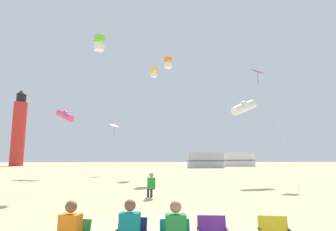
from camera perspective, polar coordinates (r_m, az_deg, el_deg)
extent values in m
plane|color=#CCB584|center=(8.34, -1.33, -21.68)|extent=(200.00, 200.00, 0.00)
cube|color=#238438|center=(5.46, -18.46, -21.63)|extent=(0.54, 0.26, 0.40)
cube|color=orange|center=(5.27, -19.55, -21.39)|extent=(0.38, 0.30, 0.52)
sphere|color=brown|center=(5.20, -19.34, -17.31)|extent=(0.20, 0.20, 0.20)
cube|color=navy|center=(5.39, -7.36, -22.16)|extent=(0.54, 0.22, 0.40)
cube|color=#147F84|center=(5.18, -7.92, -22.01)|extent=(0.37, 0.28, 0.52)
sphere|color=brown|center=(5.11, -7.82, -17.86)|extent=(0.20, 0.20, 0.20)
cube|color=#147F84|center=(5.20, 1.39, -22.72)|extent=(0.52, 0.13, 0.40)
cube|color=#238438|center=(4.99, 1.61, -22.61)|extent=(0.34, 0.22, 0.52)
sphere|color=#9E704C|center=(4.91, 1.59, -18.31)|extent=(0.20, 0.20, 0.20)
cube|color=#722D99|center=(5.55, 8.98, -21.72)|extent=(0.53, 0.20, 0.40)
cube|color=black|center=(5.31, 6.21, -22.61)|extent=(0.10, 0.47, 0.03)
cube|color=yellow|center=(5.77, 20.82, -20.77)|extent=(0.54, 0.23, 0.40)
cube|color=#238438|center=(13.37, -3.46, -13.76)|extent=(0.38, 0.28, 0.52)
sphere|color=#9E704C|center=(13.34, -3.45, -12.14)|extent=(0.20, 0.20, 0.20)
cylinder|color=#2D2D38|center=(13.59, -3.30, -14.70)|extent=(0.20, 0.38, 0.13)
cylinder|color=#2D2D38|center=(13.77, -3.45, -15.58)|extent=(0.11, 0.11, 0.42)
cylinder|color=#2D2D38|center=(13.55, -3.98, -14.71)|extent=(0.20, 0.38, 0.13)
cylinder|color=#2D2D38|center=(13.74, -4.13, -15.59)|extent=(0.11, 0.11, 0.42)
cylinder|color=silver|center=(22.67, 21.83, -1.31)|extent=(3.37, 1.52, 9.04)
cube|color=purple|center=(24.79, 17.97, 8.60)|extent=(1.22, 1.22, 0.40)
cylinder|color=purple|center=(24.61, 18.04, 7.15)|extent=(0.04, 0.04, 1.10)
cylinder|color=silver|center=(31.16, -2.70, -1.03)|extent=(2.31, 0.29, 11.96)
cube|color=yellow|center=(33.69, -2.90, 9.44)|extent=(0.82, 0.82, 0.44)
cube|color=white|center=(33.48, -2.91, 8.30)|extent=(0.82, 0.82, 0.44)
cylinder|color=silver|center=(29.20, -19.16, -5.76)|extent=(1.99, 2.36, 6.19)
cylinder|color=#E54C8C|center=(30.74, -20.50, -0.01)|extent=(2.36, 2.14, 1.48)
sphere|color=#E54C8C|center=(30.76, -20.48, 0.26)|extent=(0.76, 0.76, 0.76)
cylinder|color=silver|center=(30.68, -11.96, -6.81)|extent=(3.20, 0.45, 5.49)
cube|color=red|center=(32.42, -11.03, -2.06)|extent=(1.22, 1.22, 0.40)
cylinder|color=red|center=(32.36, -11.06, -3.20)|extent=(0.04, 0.04, 1.10)
cylinder|color=silver|center=(19.83, -17.48, 1.25)|extent=(1.66, 1.79, 10.29)
cube|color=#72D12D|center=(21.99, -13.96, 15.12)|extent=(0.82, 0.82, 0.44)
cube|color=white|center=(21.72, -14.03, 13.43)|extent=(0.82, 0.82, 0.44)
cylinder|color=silver|center=(26.41, -0.86, -0.04)|extent=(3.00, 1.03, 11.64)
cube|color=orange|center=(29.42, 0.02, 11.48)|extent=(0.82, 0.82, 0.44)
cube|color=white|center=(29.18, 0.02, 10.19)|extent=(0.82, 0.82, 0.44)
cylinder|color=silver|center=(21.87, 14.11, -5.67)|extent=(1.00, 1.61, 5.82)
cylinder|color=white|center=(22.90, 15.38, 1.59)|extent=(2.49, 1.90, 1.48)
sphere|color=white|center=(22.93, 15.36, 1.96)|extent=(0.76, 0.76, 0.76)
cylinder|color=red|center=(69.16, -28.44, -3.32)|extent=(2.80, 2.80, 14.00)
cylinder|color=black|center=(70.19, -27.98, 3.11)|extent=(2.00, 2.00, 1.80)
cone|color=black|center=(70.46, -27.90, 4.23)|extent=(2.20, 2.20, 1.00)
cube|color=#B7BABF|center=(51.59, 7.72, -9.05)|extent=(6.44, 2.42, 2.80)
cube|color=#4C608C|center=(51.59, 7.72, -9.21)|extent=(6.48, 2.46, 0.24)
cube|color=white|center=(60.72, 14.28, -8.79)|extent=(6.43, 2.38, 2.80)
cube|color=#4C608C|center=(60.72, 14.29, -8.92)|extent=(6.47, 2.42, 0.24)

